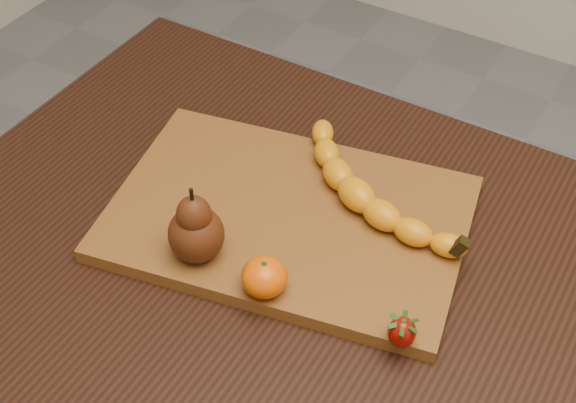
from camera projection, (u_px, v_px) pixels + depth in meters
The scene contains 6 objects.
table at pixel (307, 305), 1.07m from camera, with size 1.00×0.70×0.76m.
cutting_board at pixel (288, 218), 1.03m from camera, with size 0.45×0.30×0.02m, color brown.
banana at pixel (357, 195), 1.02m from camera, with size 0.26×0.07×0.04m, color orange, non-canonical shape.
pear at pixel (195, 223), 0.94m from camera, with size 0.07×0.07×0.11m, color #4A200C, non-canonical shape.
mandarin at pixel (264, 277), 0.92m from camera, with size 0.05×0.05×0.05m, color #EC5502.
strawberry at pixel (402, 331), 0.87m from camera, with size 0.03×0.03×0.04m, color #890A03, non-canonical shape.
Camera 1 is at (0.32, -0.58, 1.51)m, focal length 50.00 mm.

